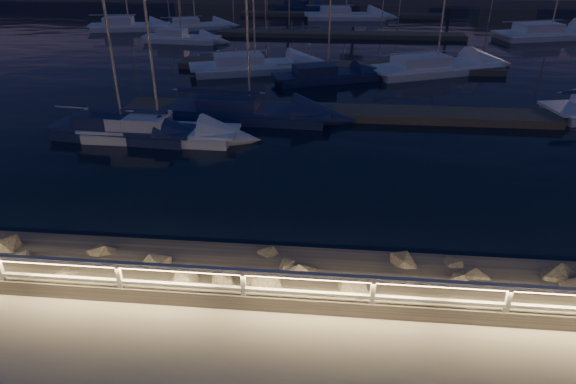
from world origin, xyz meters
name	(u,v)px	position (x,y,z in m)	size (l,w,h in m)	color
ground	(328,311)	(0.00, 0.00, 0.00)	(400.00, 400.00, 0.00)	#A6A096
harbor_water	(339,58)	(0.00, 31.22, -0.97)	(400.00, 440.00, 0.60)	black
guard_rail	(326,284)	(-0.07, 0.00, 0.77)	(44.11, 0.12, 1.06)	silver
riprap	(494,287)	(4.28, 1.65, -0.25)	(30.72, 2.77, 1.30)	slate
floating_docks	(339,47)	(0.00, 32.50, -0.40)	(22.00, 36.00, 0.40)	#635B52
sailboat_a	(119,128)	(-9.95, 12.02, -0.18)	(6.88, 2.59, 11.53)	navy
sailboat_b	(156,130)	(-8.23, 12.00, -0.18)	(7.25, 2.35, 12.25)	white
sailboat_c	(246,110)	(-4.60, 15.23, -0.17)	(8.37, 2.90, 13.99)	navy
sailboat_e	(180,37)	(-13.57, 34.22, -0.18)	(6.68, 2.46, 11.21)	white
sailboat_f	(325,75)	(-0.82, 22.84, -0.19)	(7.16, 4.43, 11.85)	navy
sailboat_g	(252,65)	(-5.83, 24.75, -0.15)	(9.05, 5.13, 14.83)	white
sailboat_h	(433,66)	(6.28, 25.58, -0.15)	(9.67, 6.21, 15.95)	white
sailboat_i	(127,25)	(-20.20, 39.40, -0.15)	(7.71, 3.52, 12.76)	white
sailboat_j	(193,25)	(-14.05, 40.51, -0.20)	(6.90, 4.35, 11.45)	white
sailboat_k	(344,15)	(0.32, 48.18, -0.15)	(9.04, 3.48, 14.98)	white
sailboat_l	(547,33)	(18.26, 39.19, -0.13)	(10.48, 5.75, 17.10)	white
sailboat_n	(302,7)	(-4.66, 54.64, -0.20)	(6.96, 4.58, 11.62)	navy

